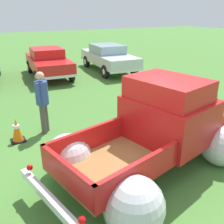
% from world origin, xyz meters
% --- Properties ---
extents(ground_plane, '(80.00, 80.00, 0.00)m').
position_xyz_m(ground_plane, '(0.00, 0.00, 0.00)').
color(ground_plane, '#477A33').
extents(vintage_pickup_truck, '(4.93, 3.53, 1.96)m').
position_xyz_m(vintage_pickup_truck, '(0.38, 0.09, 0.76)').
color(vintage_pickup_truck, black).
rests_on(vintage_pickup_truck, ground).
extents(show_car_2, '(2.09, 4.35, 1.43)m').
position_xyz_m(show_car_2, '(0.40, 9.10, 0.78)').
color(show_car_2, black).
rests_on(show_car_2, ground).
extents(show_car_3, '(2.15, 4.73, 1.43)m').
position_xyz_m(show_car_3, '(3.74, 8.85, 0.78)').
color(show_car_3, black).
rests_on(show_car_3, ground).
extents(spectator_0, '(0.47, 0.49, 1.72)m').
position_xyz_m(spectator_0, '(-1.43, 2.83, 0.98)').
color(spectator_0, '#4C4742').
rests_on(spectator_0, ground).
extents(lane_cone_1, '(0.36, 0.36, 0.63)m').
position_xyz_m(lane_cone_1, '(-2.21, 2.63, 0.31)').
color(lane_cone_1, black).
rests_on(lane_cone_1, ground).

